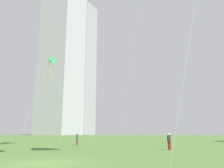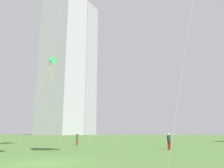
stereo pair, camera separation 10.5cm
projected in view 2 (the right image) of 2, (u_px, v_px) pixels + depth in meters
name	position (u px, v px, depth m)	size (l,w,h in m)	color
ground	(46.00, 163.00, 11.80)	(280.00, 280.00, 0.00)	#476B30
person_standing_0	(169.00, 140.00, 21.04)	(0.34, 0.34, 1.54)	maroon
person_standing_2	(77.00, 138.00, 28.46)	(0.35, 0.35, 1.59)	maroon
kite_flying_3	(51.00, 61.00, 45.92)	(1.94, 9.63, 17.02)	silver
distant_highrise_0	(78.00, 68.00, 164.52)	(25.00, 14.19, 96.94)	#939399
distant_highrise_1	(63.00, 56.00, 148.24)	(22.11, 22.97, 104.00)	#A8A8AD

